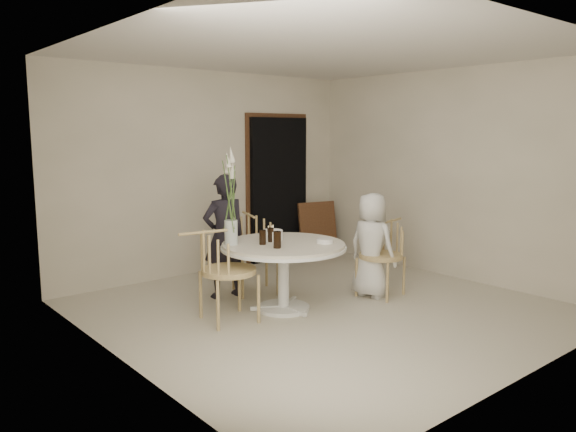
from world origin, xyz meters
TOP-DOWN VIEW (x-y plane):
  - ground at (0.00, 0.00)m, footprint 4.50×4.50m
  - room_shell at (0.00, 0.00)m, footprint 4.50×4.50m
  - doorway at (1.15, 2.19)m, footprint 1.00×0.10m
  - door_trim at (1.15, 2.23)m, footprint 1.12×0.03m
  - table at (-0.35, 0.25)m, footprint 1.33×1.33m
  - picture_frame at (1.73, 1.95)m, footprint 0.66×0.31m
  - chair_far at (-0.14, 1.10)m, footprint 0.63×0.65m
  - chair_right at (0.97, -0.04)m, footprint 0.58×0.55m
  - chair_left at (-1.13, 0.35)m, footprint 0.62×0.58m
  - girl at (-0.56, 1.06)m, footprint 0.56×0.40m
  - boy at (0.75, -0.01)m, footprint 0.45×0.63m
  - birthday_cake at (-0.34, 0.45)m, footprint 0.23×0.23m
  - cola_tumbler_a at (-0.53, 0.14)m, footprint 0.08×0.08m
  - cola_tumbler_b at (-0.56, 0.09)m, footprint 0.10×0.10m
  - cola_tumbler_c at (-0.57, 0.33)m, footprint 0.09×0.09m
  - cola_tumbler_d at (-0.41, 0.39)m, footprint 0.07×0.07m
  - plate_stack at (-0.01, -0.03)m, footprint 0.21×0.21m
  - flower_vase at (-0.82, 0.54)m, footprint 0.14×0.14m

SIDE VIEW (x-z plane):
  - ground at x=0.00m, z-range 0.00..0.00m
  - picture_frame at x=1.73m, z-range 0.00..0.84m
  - chair_right at x=0.97m, z-range 0.13..1.00m
  - chair_far at x=-0.14m, z-range 0.14..1.06m
  - boy at x=0.75m, z-range 0.00..1.21m
  - table at x=-0.35m, z-range 0.25..0.98m
  - chair_left at x=-1.13m, z-range 0.14..1.09m
  - girl at x=-0.56m, z-range 0.00..1.42m
  - plate_stack at x=-0.01m, z-range 0.73..0.77m
  - birthday_cake at x=-0.34m, z-range 0.71..0.87m
  - cola_tumbler_a at x=-0.53m, z-range 0.73..0.87m
  - cola_tumbler_d at x=-0.41m, z-range 0.73..0.88m
  - cola_tumbler_c at x=-0.57m, z-range 0.73..0.88m
  - cola_tumbler_b at x=-0.56m, z-range 0.73..0.90m
  - doorway at x=1.15m, z-range 0.00..2.10m
  - door_trim at x=1.15m, z-range 0.00..2.22m
  - flower_vase at x=-0.82m, z-range 0.61..1.63m
  - room_shell at x=0.00m, z-range -0.63..3.87m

